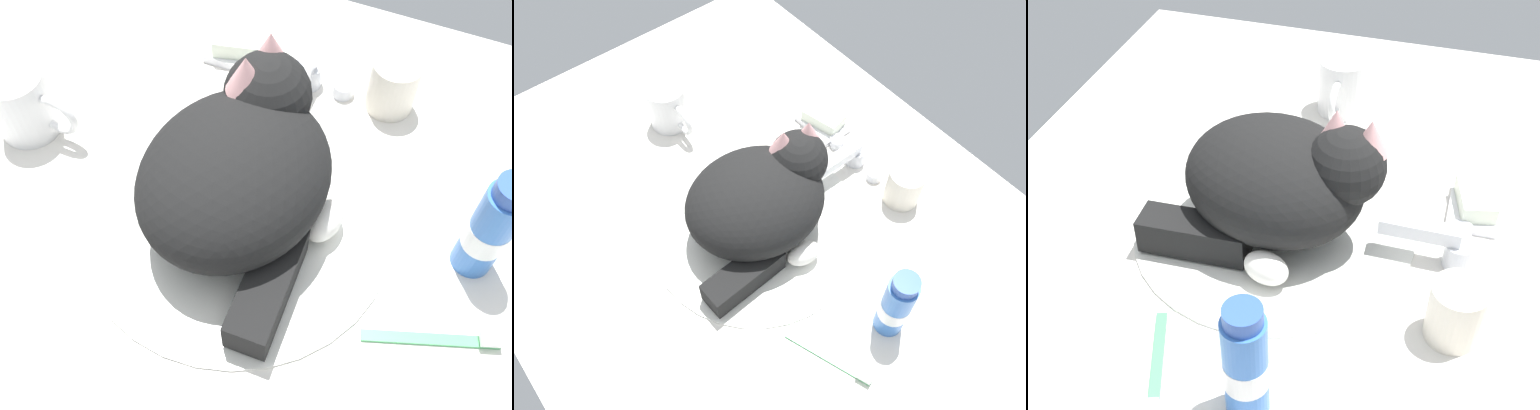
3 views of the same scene
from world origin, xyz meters
The scene contains 10 objects.
ground_plane centered at (0.00, 0.00, -1.50)cm, with size 110.00×82.50×3.00cm, color silver.
sink_basin centered at (0.00, 0.00, 0.36)cm, with size 36.00×36.00×0.73cm, color silver.
faucet centered at (0.00, 21.32, 2.42)cm, with size 12.61×11.65×5.33cm.
cat centered at (0.38, 1.03, 8.33)cm, with size 23.93×29.13×17.36cm.
coffee_mug centered at (-29.19, 1.97, 4.49)cm, with size 11.75×7.54×8.99cm.
rinse_cup centered at (11.00, 23.59, 3.62)cm, with size 6.15×6.15×7.23cm.
soap_dish centered at (-10.21, 24.25, 0.60)cm, with size 9.00×6.40×1.20cm, color white.
soap_bar centered at (-10.21, 24.25, 2.38)cm, with size 7.40×4.39×2.37cm, color silver.
toothpaste_bottle centered at (25.93, 5.16, 6.86)cm, with size 4.48×4.48×14.68cm.
toothbrush centered at (25.04, -5.21, 0.53)cm, with size 13.65×6.02×1.60cm.
Camera 3 is at (61.69, 19.50, 59.76)cm, focal length 47.87 mm.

